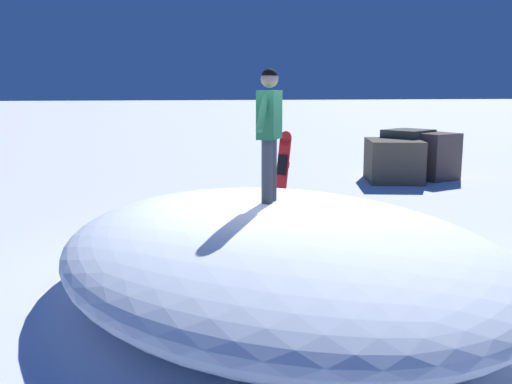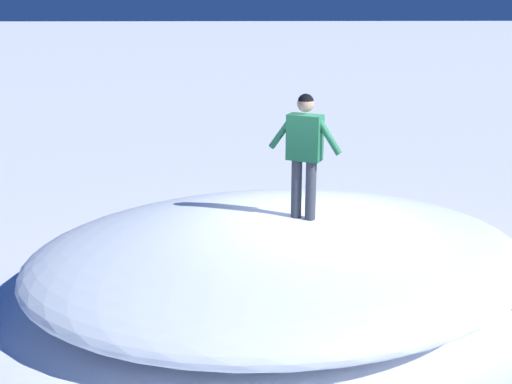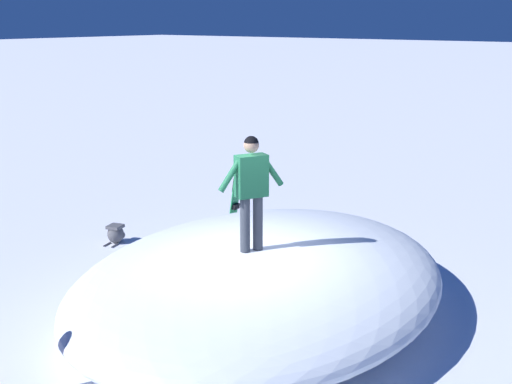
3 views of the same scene
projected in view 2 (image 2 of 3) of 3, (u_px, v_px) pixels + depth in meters
name	position (u px, v px, depth m)	size (l,w,h in m)	color
ground	(311.00, 287.00, 8.56)	(240.00, 240.00, 0.00)	white
snow_mound	(280.00, 257.00, 8.23)	(6.75, 5.09, 1.09)	white
snowboarder_standing	(305.00, 146.00, 7.81)	(0.53, 0.92, 1.65)	#333842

